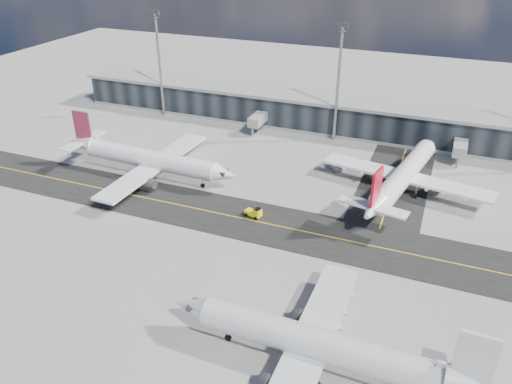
% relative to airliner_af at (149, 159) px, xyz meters
% --- Properties ---
extents(ground, '(300.00, 300.00, 0.00)m').
position_rel_airliner_af_xyz_m(ground, '(32.43, -12.81, -4.10)').
color(ground, gray).
rests_on(ground, ground).
extents(taxiway_lanes, '(180.00, 63.00, 0.03)m').
position_rel_airliner_af_xyz_m(taxiway_lanes, '(36.35, -2.07, -4.09)').
color(taxiway_lanes, black).
rests_on(taxiway_lanes, ground).
extents(terminal_concourse, '(152.00, 19.80, 8.80)m').
position_rel_airliner_af_xyz_m(terminal_concourse, '(32.48, 42.13, -0.01)').
color(terminal_concourse, black).
rests_on(terminal_concourse, ground).
extents(floodlight_masts, '(102.50, 0.70, 28.90)m').
position_rel_airliner_af_xyz_m(floodlight_masts, '(32.43, 35.19, 11.50)').
color(floodlight_masts, gray).
rests_on(floodlight_masts, ground).
extents(airliner_af, '(41.90, 35.68, 12.43)m').
position_rel_airliner_af_xyz_m(airliner_af, '(0.00, 0.00, 0.00)').
color(airliner_af, white).
rests_on(airliner_af, ground).
extents(airliner_redtail, '(35.30, 41.17, 12.24)m').
position_rel_airliner_af_xyz_m(airliner_redtail, '(52.22, 12.49, -0.06)').
color(airliner_redtail, white).
rests_on(airliner_redtail, ground).
extents(airliner_near, '(40.41, 34.37, 12.00)m').
position_rel_airliner_af_xyz_m(airliner_near, '(48.89, -38.24, -0.14)').
color(airliner_near, silver).
rests_on(airliner_near, ground).
extents(baggage_tug, '(3.55, 2.35, 2.05)m').
position_rel_airliner_af_xyz_m(baggage_tug, '(27.75, -7.57, -3.08)').
color(baggage_tug, yellow).
rests_on(baggage_tug, ground).
extents(service_van, '(4.53, 5.41, 1.37)m').
position_rel_airliner_af_xyz_m(service_van, '(36.90, 18.66, -3.42)').
color(service_van, white).
rests_on(service_van, ground).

